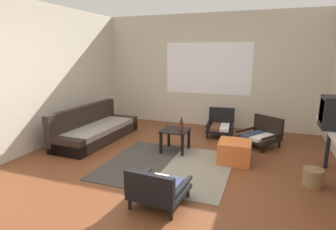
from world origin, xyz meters
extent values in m
plane|color=brown|center=(0.00, 0.00, 0.00)|extent=(7.80, 7.80, 0.00)
cube|color=beige|center=(0.00, 3.06, 1.35)|extent=(5.60, 0.12, 2.70)
cube|color=white|center=(0.00, 3.00, 1.41)|extent=(2.07, 0.01, 1.22)
cube|color=beige|center=(-2.66, 0.30, 1.35)|extent=(0.12, 6.60, 2.70)
cube|color=#38332D|center=(-0.53, 0.28, 0.01)|extent=(1.00, 1.85, 0.01)
cube|color=gray|center=(0.46, 0.28, 0.01)|extent=(1.00, 1.85, 0.01)
cube|color=black|center=(-1.86, 1.03, 0.11)|extent=(0.82, 2.08, 0.21)
cube|color=gray|center=(-1.83, 1.03, 0.26)|extent=(0.71, 1.90, 0.10)
cube|color=black|center=(-2.18, 1.03, 0.41)|extent=(0.19, 2.07, 0.60)
cube|color=black|center=(-1.83, 1.97, 0.16)|extent=(0.77, 0.20, 0.32)
cube|color=black|center=(-1.88, 0.08, 0.16)|extent=(0.77, 0.20, 0.32)
cube|color=black|center=(-0.13, 0.96, 0.41)|extent=(0.48, 0.49, 0.02)
cube|color=black|center=(-0.33, 1.16, 0.20)|extent=(0.04, 0.04, 0.40)
cube|color=black|center=(0.07, 1.16, 0.20)|extent=(0.04, 0.04, 0.40)
cube|color=black|center=(-0.33, 0.75, 0.20)|extent=(0.04, 0.04, 0.40)
cube|color=black|center=(0.07, 0.75, 0.20)|extent=(0.04, 0.04, 0.40)
cylinder|color=black|center=(0.76, 1.92, 0.07)|extent=(0.04, 0.04, 0.14)
cylinder|color=black|center=(0.27, 1.88, 0.07)|extent=(0.04, 0.04, 0.14)
cylinder|color=black|center=(0.71, 2.47, 0.07)|extent=(0.04, 0.04, 0.14)
cylinder|color=black|center=(0.23, 2.43, 0.07)|extent=(0.04, 0.04, 0.14)
cube|color=black|center=(0.49, 2.18, 0.16)|extent=(0.61, 0.68, 0.05)
cube|color=silver|center=(0.59, 2.16, 0.22)|extent=(0.23, 0.59, 0.06)
cube|color=brown|center=(0.40, 2.15, 0.22)|extent=(0.23, 0.59, 0.06)
cube|color=black|center=(0.47, 2.46, 0.39)|extent=(0.57, 0.12, 0.40)
cube|color=black|center=(0.75, 2.20, 0.28)|extent=(0.10, 0.64, 0.04)
cube|color=black|center=(0.23, 2.15, 0.28)|extent=(0.10, 0.64, 0.04)
cylinder|color=black|center=(0.02, -0.51, 0.06)|extent=(0.04, 0.04, 0.12)
cylinder|color=black|center=(0.55, -0.55, 0.06)|extent=(0.04, 0.04, 0.12)
cylinder|color=black|center=(-0.01, -1.04, 0.06)|extent=(0.04, 0.04, 0.12)
cylinder|color=black|center=(0.51, -1.08, 0.06)|extent=(0.04, 0.04, 0.12)
cube|color=black|center=(0.27, -0.80, 0.15)|extent=(0.65, 0.65, 0.05)
cube|color=beige|center=(0.16, -0.77, 0.20)|extent=(0.24, 0.56, 0.06)
cube|color=#2D3856|center=(0.38, -0.79, 0.20)|extent=(0.24, 0.56, 0.06)
cube|color=black|center=(0.25, -1.07, 0.33)|extent=(0.61, 0.12, 0.32)
cube|color=black|center=(-0.02, -0.78, 0.26)|extent=(0.09, 0.61, 0.04)
cube|color=black|center=(0.55, -0.82, 0.26)|extent=(0.09, 0.61, 0.04)
cylinder|color=black|center=(1.38, 1.41, 0.06)|extent=(0.04, 0.04, 0.13)
cylinder|color=black|center=(0.92, 1.73, 0.06)|extent=(0.04, 0.04, 0.13)
cylinder|color=black|center=(1.69, 1.85, 0.06)|extent=(0.04, 0.04, 0.13)
cylinder|color=black|center=(1.23, 2.17, 0.06)|extent=(0.04, 0.04, 0.13)
cube|color=black|center=(1.30, 1.79, 0.15)|extent=(0.88, 0.87, 0.05)
cube|color=silver|center=(1.39, 1.71, 0.21)|extent=(0.49, 0.58, 0.06)
cube|color=#2D3856|center=(1.20, 1.84, 0.21)|extent=(0.49, 0.58, 0.06)
cube|color=black|center=(1.46, 2.02, 0.37)|extent=(0.57, 0.42, 0.38)
cube|color=black|center=(1.55, 1.62, 0.27)|extent=(0.39, 0.54, 0.04)
cube|color=black|center=(1.06, 1.96, 0.27)|extent=(0.39, 0.54, 0.04)
cube|color=#D1662D|center=(0.96, 0.82, 0.18)|extent=(0.54, 0.54, 0.36)
cylinder|color=black|center=(2.35, 1.07, 0.39)|extent=(0.06, 0.06, 0.79)
cube|color=black|center=(2.08, 0.35, 1.05)|extent=(0.01, 0.29, 0.29)
cylinder|color=#5B2319|center=(0.01, 0.87, 0.52)|extent=(0.06, 0.06, 0.20)
cylinder|color=#5B2319|center=(0.01, 0.87, 0.65)|extent=(0.03, 0.03, 0.06)
cylinder|color=olive|center=(2.07, 0.33, 0.12)|extent=(0.27, 0.27, 0.24)
camera|label=1|loc=(1.39, -3.58, 1.78)|focal=29.15mm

